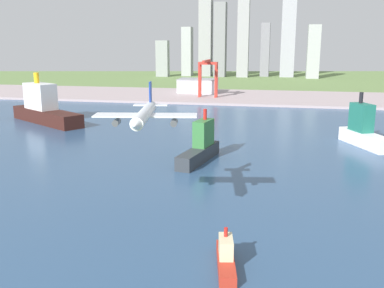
# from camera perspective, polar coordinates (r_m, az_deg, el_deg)

# --- Properties ---
(ground_plane) EXTENTS (2400.00, 2400.00, 0.00)m
(ground_plane) POSITION_cam_1_polar(r_m,az_deg,el_deg) (336.39, 6.67, 1.98)
(ground_plane) COLOR #648247
(water_bay) EXTENTS (840.00, 360.00, 0.15)m
(water_bay) POSITION_cam_1_polar(r_m,az_deg,el_deg) (277.95, 5.57, -0.32)
(water_bay) COLOR #2D4C70
(water_bay) RESTS_ON ground
(industrial_pier) EXTENTS (840.00, 140.00, 2.50)m
(industrial_pier) POSITION_cam_1_polar(r_m,az_deg,el_deg) (523.59, 8.53, 6.01)
(industrial_pier) COLOR #A79597
(industrial_pier) RESTS_ON ground
(airplane_landing) EXTENTS (36.41, 42.80, 13.68)m
(airplane_landing) POSITION_cam_1_polar(r_m,az_deg,el_deg) (150.48, -6.16, 3.76)
(airplane_landing) COLOR silver
(container_barge) EXTENTS (16.72, 45.62, 27.81)m
(container_barge) POSITION_cam_1_polar(r_m,az_deg,el_deg) (241.98, 1.10, -0.34)
(container_barge) COLOR #2D3338
(container_barge) RESTS_ON water_bay
(cargo_ship) EXTENTS (80.24, 59.91, 39.86)m
(cargo_ship) POSITION_cam_1_polar(r_m,az_deg,el_deg) (378.02, -18.60, 4.37)
(cargo_ship) COLOR #381914
(cargo_ship) RESTS_ON water_bay
(tugboat_small) EXTENTS (8.84, 23.76, 11.46)m
(tugboat_small) POSITION_cam_1_polar(r_m,az_deg,el_deg) (131.78, 4.40, -14.41)
(tugboat_small) COLOR #B22D1E
(tugboat_small) RESTS_ON water_bay
(ferry_boat) EXTENTS (27.33, 44.62, 33.17)m
(ferry_boat) POSITION_cam_1_polar(r_m,az_deg,el_deg) (297.32, 21.34, 1.60)
(ferry_boat) COLOR white
(ferry_boat) RESTS_ON water_bay
(port_crane_red) EXTENTS (21.31, 40.96, 42.49)m
(port_crane_red) POSITION_cam_1_polar(r_m,az_deg,el_deg) (505.69, 2.06, 9.45)
(port_crane_red) COLOR #B72D23
(port_crane_red) RESTS_ON industrial_pier
(warehouse_main) EXTENTS (47.66, 34.70, 17.14)m
(warehouse_main) POSITION_cam_1_polar(r_m,az_deg,el_deg) (556.10, 0.78, 7.58)
(warehouse_main) COLOR silver
(warehouse_main) RESTS_ON industrial_pier
(distant_skyline) EXTENTS (300.73, 66.93, 154.50)m
(distant_skyline) POSITION_cam_1_polar(r_m,az_deg,el_deg) (852.79, 6.03, 12.92)
(distant_skyline) COLOR gray
(distant_skyline) RESTS_ON ground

